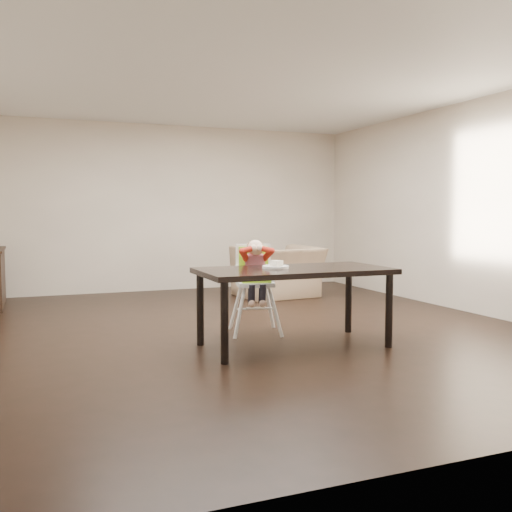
# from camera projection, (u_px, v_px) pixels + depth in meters

# --- Properties ---
(ground) EXTENTS (7.00, 7.00, 0.00)m
(ground) POSITION_uv_depth(u_px,v_px,m) (251.00, 329.00, 6.25)
(ground) COLOR black
(ground) RESTS_ON ground
(room_walls) EXTENTS (6.02, 7.02, 2.71)m
(room_walls) POSITION_uv_depth(u_px,v_px,m) (251.00, 159.00, 6.11)
(room_walls) COLOR beige
(room_walls) RESTS_ON ground
(dining_table) EXTENTS (1.80, 0.90, 0.75)m
(dining_table) POSITION_uv_depth(u_px,v_px,m) (294.00, 277.00, 5.41)
(dining_table) COLOR black
(dining_table) RESTS_ON ground
(high_chair) EXTENTS (0.50, 0.50, 0.99)m
(high_chair) POSITION_uv_depth(u_px,v_px,m) (255.00, 267.00, 6.03)
(high_chair) COLOR white
(high_chair) RESTS_ON ground
(plate) EXTENTS (0.29, 0.29, 0.07)m
(plate) POSITION_uv_depth(u_px,v_px,m) (276.00, 266.00, 5.40)
(plate) COLOR white
(plate) RESTS_ON dining_table
(armchair) EXTENTS (1.24, 0.87, 1.02)m
(armchair) POSITION_uv_depth(u_px,v_px,m) (278.00, 263.00, 8.63)
(armchair) COLOR tan
(armchair) RESTS_ON ground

